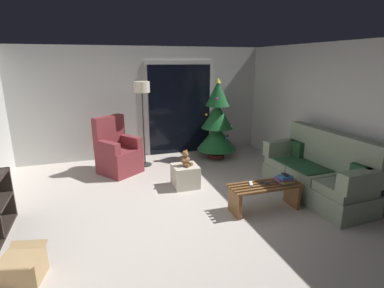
{
  "coord_description": "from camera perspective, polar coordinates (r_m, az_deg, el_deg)",
  "views": [
    {
      "loc": [
        -1.08,
        -3.87,
        2.19
      ],
      "look_at": [
        0.4,
        0.7,
        0.85
      ],
      "focal_mm": 28.06,
      "sensor_mm": 36.0,
      "label": 1
    }
  ],
  "objects": [
    {
      "name": "christmas_tree",
      "position": [
        6.8,
        4.78,
        3.91
      ],
      "size": [
        0.9,
        0.9,
        1.84
      ],
      "color": "#4C1E19",
      "rests_on": "ground"
    },
    {
      "name": "couch",
      "position": [
        5.36,
        22.89,
        -5.19
      ],
      "size": [
        0.86,
        1.97,
        1.08
      ],
      "color": "gray",
      "rests_on": "ground"
    },
    {
      "name": "cardboard_box_open_near_shelf",
      "position": [
        3.76,
        -29.59,
        -19.86
      ],
      "size": [
        0.48,
        0.56,
        0.31
      ],
      "color": "tan",
      "rests_on": "ground"
    },
    {
      "name": "ground_plane",
      "position": [
        4.57,
        -2.12,
        -13.03
      ],
      "size": [
        7.0,
        7.0,
        0.0
      ],
      "primitive_type": "plane",
      "color": "#BCB2A8"
    },
    {
      "name": "ottoman",
      "position": [
        5.39,
        -1.28,
        -6.1
      ],
      "size": [
        0.44,
        0.44,
        0.4
      ],
      "primitive_type": "cube",
      "color": "beige",
      "rests_on": "ground"
    },
    {
      "name": "armchair",
      "position": [
        6.18,
        -13.98,
        -1.7
      ],
      "size": [
        0.95,
        0.96,
        1.13
      ],
      "color": "maroon",
      "rests_on": "ground"
    },
    {
      "name": "patio_door_glass",
      "position": [
        7.19,
        -2.3,
        6.46
      ],
      "size": [
        1.5,
        0.02,
        2.1
      ],
      "primitive_type": "cube",
      "color": "black",
      "rests_on": "ground"
    },
    {
      "name": "wall_back",
      "position": [
        7.07,
        -9.09,
        7.77
      ],
      "size": [
        5.72,
        0.12,
        2.5
      ],
      "primitive_type": "cube",
      "color": "beige",
      "rests_on": "ground"
    },
    {
      "name": "cell_phone",
      "position": [
        4.7,
        17.34,
        -5.57
      ],
      "size": [
        0.08,
        0.15,
        0.01
      ],
      "primitive_type": "cube",
      "rotation": [
        0.0,
        0.0,
        -0.09
      ],
      "color": "black",
      "rests_on": "book_stack"
    },
    {
      "name": "remote_graphite",
      "position": [
        4.64,
        13.74,
        -7.25
      ],
      "size": [
        0.15,
        0.14,
        0.02
      ],
      "primitive_type": "cube",
      "rotation": [
        0.0,
        0.0,
        0.85
      ],
      "color": "#333338",
      "rests_on": "coffee_table"
    },
    {
      "name": "book_stack",
      "position": [
        4.71,
        17.23,
        -6.46
      ],
      "size": [
        0.26,
        0.21,
        0.13
      ],
      "color": "#4C4C51",
      "rests_on": "coffee_table"
    },
    {
      "name": "teddy_bear_chestnut",
      "position": [
        5.28,
        -1.21,
        -2.91
      ],
      "size": [
        0.21,
        0.22,
        0.29
      ],
      "color": "brown",
      "rests_on": "ottoman"
    },
    {
      "name": "wall_right",
      "position": [
        5.6,
        27.24,
        4.2
      ],
      "size": [
        0.12,
        6.0,
        2.5
      ],
      "primitive_type": "cube",
      "color": "beige",
      "rests_on": "ground"
    },
    {
      "name": "patio_door_frame",
      "position": [
        7.2,
        -2.35,
        6.88
      ],
      "size": [
        1.6,
        0.02,
        2.2
      ],
      "primitive_type": "cube",
      "color": "silver",
      "rests_on": "ground"
    },
    {
      "name": "coffee_table",
      "position": [
        4.68,
        13.65,
        -9.05
      ],
      "size": [
        1.1,
        0.4,
        0.41
      ],
      "color": "brown",
      "rests_on": "ground"
    },
    {
      "name": "remote_white",
      "position": [
        4.57,
        11.16,
        -7.42
      ],
      "size": [
        0.1,
        0.16,
        0.02
      ],
      "primitive_type": "cube",
      "rotation": [
        0.0,
        0.0,
        5.86
      ],
      "color": "silver",
      "rests_on": "coffee_table"
    },
    {
      "name": "floor_lamp",
      "position": [
        6.26,
        -9.45,
        9.11
      ],
      "size": [
        0.32,
        0.32,
        1.78
      ],
      "color": "#2D2D30",
      "rests_on": "ground"
    }
  ]
}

